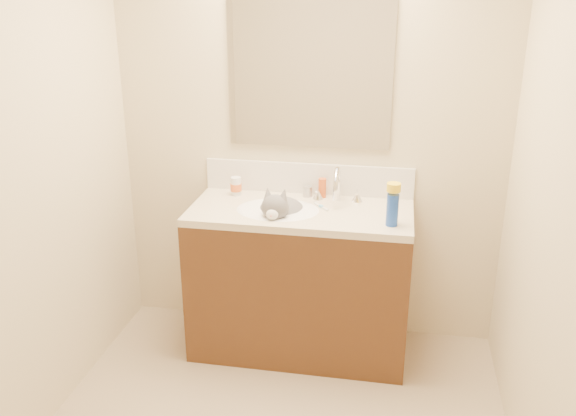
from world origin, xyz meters
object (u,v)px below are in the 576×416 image
at_px(vanity_cabinet, 300,283).
at_px(basin, 278,222).
at_px(cat, 281,215).
at_px(faucet, 337,188).
at_px(amber_bottle, 322,188).
at_px(spray_can, 392,210).
at_px(silver_jar, 308,191).
at_px(pill_bottle, 236,186).

relative_size(vanity_cabinet, basin, 2.67).
bearing_deg(cat, basin, -126.96).
bearing_deg(faucet, basin, -150.88).
distance_m(amber_bottle, spray_can, 0.54).
distance_m(cat, amber_bottle, 0.31).
relative_size(cat, silver_jar, 6.40).
xyz_separation_m(basin, spray_can, (0.61, -0.12, 0.15)).
bearing_deg(silver_jar, faucet, -23.41).
xyz_separation_m(faucet, silver_jar, (-0.17, 0.08, -0.06)).
bearing_deg(silver_jar, vanity_cabinet, -91.46).
xyz_separation_m(cat, pill_bottle, (-0.29, 0.18, 0.09)).
bearing_deg(pill_bottle, amber_bottle, 5.81).
distance_m(faucet, cat, 0.35).
bearing_deg(vanity_cabinet, spray_can, -16.90).
xyz_separation_m(basin, cat, (0.01, 0.01, 0.04)).
distance_m(pill_bottle, amber_bottle, 0.49).
relative_size(cat, spray_can, 2.37).
distance_m(pill_bottle, spray_can, 0.94).
xyz_separation_m(cat, amber_bottle, (0.20, 0.23, 0.09)).
relative_size(basin, amber_bottle, 4.06).
height_order(basin, amber_bottle, amber_bottle).
height_order(cat, amber_bottle, cat).
distance_m(basin, spray_can, 0.64).
bearing_deg(faucet, pill_bottle, 177.38).
height_order(faucet, silver_jar, faucet).
distance_m(faucet, amber_bottle, 0.12).
relative_size(vanity_cabinet, faucet, 4.29).
bearing_deg(amber_bottle, faucet, -40.11).
height_order(basin, spray_can, spray_can).
xyz_separation_m(cat, silver_jar, (0.11, 0.23, 0.06)).
distance_m(faucet, silver_jar, 0.20).
bearing_deg(basin, spray_can, -11.00).
xyz_separation_m(basin, pill_bottle, (-0.28, 0.19, 0.12)).
bearing_deg(faucet, silver_jar, 156.59).
distance_m(basin, faucet, 0.38).
bearing_deg(pill_bottle, spray_can, -19.32).
relative_size(basin, faucet, 1.61).
bearing_deg(spray_can, vanity_cabinet, 163.10).
distance_m(vanity_cabinet, basin, 0.40).
xyz_separation_m(vanity_cabinet, faucet, (0.18, 0.14, 0.54)).
height_order(vanity_cabinet, amber_bottle, amber_bottle).
height_order(silver_jar, spray_can, spray_can).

